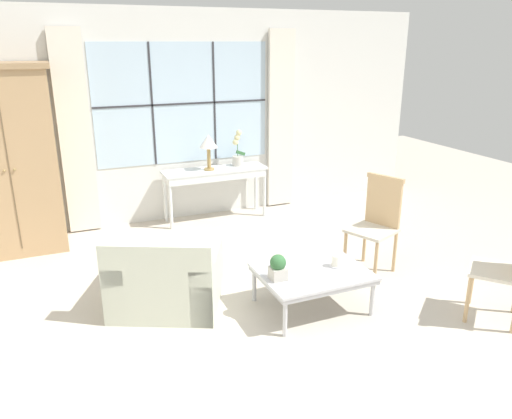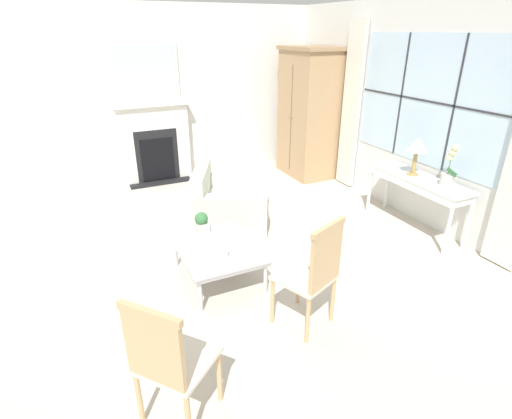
{
  "view_description": "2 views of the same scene",
  "coord_description": "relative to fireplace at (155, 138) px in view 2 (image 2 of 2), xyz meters",
  "views": [
    {
      "loc": [
        -1.75,
        -3.61,
        2.38
      ],
      "look_at": [
        0.03,
        0.6,
        0.84
      ],
      "focal_mm": 35.0,
      "sensor_mm": 36.0,
      "label": 1
    },
    {
      "loc": [
        3.74,
        -1.14,
        2.41
      ],
      "look_at": [
        0.44,
        0.42,
        0.76
      ],
      "focal_mm": 28.0,
      "sensor_mm": 36.0,
      "label": 2
    }
  ],
  "objects": [
    {
      "name": "pillar_candle",
      "position": [
        3.5,
        -0.11,
        -0.32
      ],
      "size": [
        0.12,
        0.12,
        0.13
      ],
      "color": "silver",
      "rests_on": "coffee_table"
    },
    {
      "name": "coffee_table",
      "position": [
        3.26,
        -0.1,
        -0.41
      ],
      "size": [
        0.98,
        0.77,
        0.39
      ],
      "color": "#BCBCC1",
      "rests_on": "ground_plane"
    },
    {
      "name": "console_table",
      "position": [
        3.23,
        2.62,
        -0.13
      ],
      "size": [
        1.43,
        0.4,
        0.72
      ],
      "color": "silver",
      "rests_on": "ground_plane"
    },
    {
      "name": "wall_back_windowed",
      "position": [
        2.91,
        2.91,
        0.64
      ],
      "size": [
        7.2,
        0.14,
        2.8
      ],
      "color": "silver",
      "rests_on": "ground_plane"
    },
    {
      "name": "armchair_upholstered",
      "position": [
        2.04,
        0.51,
        -0.5
      ],
      "size": [
        1.27,
        1.26,
        0.76
      ],
      "color": "beige",
      "rests_on": "ground_plane"
    },
    {
      "name": "ground_plane",
      "position": [
        2.91,
        -0.12,
        -0.76
      ],
      "size": [
        14.0,
        14.0,
        0.0
      ],
      "primitive_type": "plane",
      "color": "#BCB2A3"
    },
    {
      "name": "accent_chair_wooden",
      "position": [
        4.73,
        -0.96,
        -0.19
      ],
      "size": [
        0.62,
        0.62,
        1.0
      ],
      "color": "beige",
      "rests_on": "ground_plane"
    },
    {
      "name": "side_chair_wooden",
      "position": [
        4.31,
        0.38,
        -0.18
      ],
      "size": [
        0.57,
        0.57,
        1.04
      ],
      "color": "beige",
      "rests_on": "ground_plane"
    },
    {
      "name": "armoire",
      "position": [
        0.74,
        2.51,
        0.33
      ],
      "size": [
        1.08,
        0.71,
        2.16
      ],
      "color": "tan",
      "rests_on": "ground_plane"
    },
    {
      "name": "wall_left",
      "position": [
        -0.12,
        0.48,
        0.64
      ],
      "size": [
        0.06,
        7.2,
        2.8
      ],
      "primitive_type": "cube",
      "color": "silver",
      "rests_on": "ground_plane"
    },
    {
      "name": "potted_orchid",
      "position": [
        3.59,
        2.68,
        0.15
      ],
      "size": [
        0.19,
        0.15,
        0.5
      ],
      "color": "#BCB7AD",
      "rests_on": "console_table"
    },
    {
      "name": "fireplace",
      "position": [
        0.0,
        0.0,
        0.0
      ],
      "size": [
        0.34,
        1.21,
        2.23
      ],
      "color": "black",
      "rests_on": "ground_plane"
    },
    {
      "name": "potted_plant_small",
      "position": [
        2.89,
        -0.14,
        -0.26
      ],
      "size": [
        0.14,
        0.14,
        0.23
      ],
      "color": "#BCB7AD",
      "rests_on": "coffee_table"
    },
    {
      "name": "table_lamp",
      "position": [
        3.14,
        2.59,
        0.33
      ],
      "size": [
        0.24,
        0.24,
        0.48
      ],
      "color": "#9E7F47",
      "rests_on": "console_table"
    }
  ]
}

